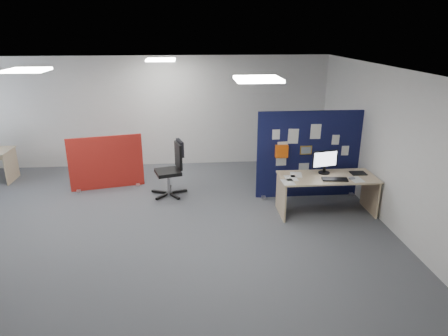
{
  "coord_description": "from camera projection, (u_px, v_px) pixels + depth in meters",
  "views": [
    {
      "loc": [
        1.09,
        -6.32,
        3.32
      ],
      "look_at": [
        1.65,
        0.22,
        1.0
      ],
      "focal_mm": 32.0,
      "sensor_mm": 36.0,
      "label": 1
    }
  ],
  "objects": [
    {
      "name": "office_chair",
      "position": [
        173.0,
        165.0,
        8.2
      ],
      "size": [
        0.76,
        0.73,
        1.14
      ],
      "rotation": [
        0.0,
        0.0,
        0.27
      ],
      "color": "black",
      "rests_on": "floor"
    },
    {
      "name": "ceiling_lights",
      "position": [
        144.0,
        68.0,
        6.72
      ],
      "size": [
        4.1,
        4.1,
        0.04
      ],
      "color": "white",
      "rests_on": "ceiling"
    },
    {
      "name": "main_desk",
      "position": [
        326.0,
        184.0,
        7.43
      ],
      "size": [
        1.77,
        0.79,
        0.73
      ],
      "color": "tan",
      "rests_on": "floor"
    },
    {
      "name": "desk_papers",
      "position": [
        308.0,
        179.0,
        7.23
      ],
      "size": [
        1.49,
        0.68,
        0.0
      ],
      "color": "white",
      "rests_on": "main_desk"
    },
    {
      "name": "keyboard",
      "position": [
        335.0,
        179.0,
        7.16
      ],
      "size": [
        0.47,
        0.24,
        0.02
      ],
      "primitive_type": "cube",
      "rotation": [
        0.0,
        0.0,
        -0.15
      ],
      "color": "black",
      "rests_on": "main_desk"
    },
    {
      "name": "paper_tray",
      "position": [
        358.0,
        173.0,
        7.48
      ],
      "size": [
        0.28,
        0.22,
        0.01
      ],
      "primitive_type": "cube",
      "rotation": [
        0.0,
        0.0,
        -0.01
      ],
      "color": "black",
      "rests_on": "main_desk"
    },
    {
      "name": "wall_front",
      "position": [
        59.0,
        285.0,
        3.22
      ],
      "size": [
        9.0,
        0.02,
        2.7
      ],
      "primitive_type": "cube",
      "color": "silver",
      "rests_on": "floor"
    },
    {
      "name": "red_divider",
      "position": [
        106.0,
        163.0,
        8.56
      ],
      "size": [
        1.52,
        0.37,
        1.16
      ],
      "rotation": [
        0.0,
        0.0,
        0.21
      ],
      "color": "maroon",
      "rests_on": "floor"
    },
    {
      "name": "navy_divider",
      "position": [
        309.0,
        155.0,
        8.05
      ],
      "size": [
        2.17,
        0.3,
        1.79
      ],
      "color": "#10103B",
      "rests_on": "floor"
    },
    {
      "name": "mouse",
      "position": [
        352.0,
        178.0,
        7.2
      ],
      "size": [
        0.11,
        0.09,
        0.03
      ],
      "primitive_type": "cube",
      "rotation": [
        0.0,
        0.0,
        0.31
      ],
      "color": "#A1A0A5",
      "rests_on": "main_desk"
    },
    {
      "name": "ceiling",
      "position": [
        117.0,
        70.0,
        6.06
      ],
      "size": [
        9.0,
        7.0,
        0.02
      ],
      "primitive_type": "cube",
      "color": "white",
      "rests_on": "wall_back"
    },
    {
      "name": "floor",
      "position": [
        131.0,
        229.0,
        6.96
      ],
      "size": [
        9.0,
        9.0,
        0.0
      ],
      "primitive_type": "plane",
      "color": "#4C4F54",
      "rests_on": "ground"
    },
    {
      "name": "wall_back",
      "position": [
        146.0,
        112.0,
        9.8
      ],
      "size": [
        9.0,
        0.02,
        2.7
      ],
      "primitive_type": "cube",
      "color": "silver",
      "rests_on": "floor"
    },
    {
      "name": "wall_right",
      "position": [
        390.0,
        148.0,
        6.87
      ],
      "size": [
        0.02,
        7.0,
        2.7
      ],
      "primitive_type": "cube",
      "color": "silver",
      "rests_on": "floor"
    },
    {
      "name": "monitor_main",
      "position": [
        325.0,
        161.0,
        7.41
      ],
      "size": [
        0.5,
        0.21,
        0.44
      ],
      "rotation": [
        0.0,
        0.0,
        0.21
      ],
      "color": "black",
      "rests_on": "main_desk"
    }
  ]
}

